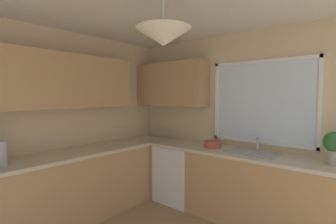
% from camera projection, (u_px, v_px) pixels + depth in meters
% --- Properties ---
extents(room_shell, '(4.04, 3.82, 2.55)m').
position_uv_depth(room_shell, '(139.00, 79.00, 2.92)').
color(room_shell, beige).
rests_on(room_shell, ground_plane).
extents(counter_run_left, '(0.65, 3.43, 0.89)m').
position_uv_depth(counter_run_left, '(64.00, 189.00, 3.13)').
color(counter_run_left, tan).
rests_on(counter_run_left, ground_plane).
extents(counter_run_back, '(3.13, 0.65, 0.89)m').
position_uv_depth(counter_run_back, '(258.00, 189.00, 3.11)').
color(counter_run_back, tan).
rests_on(counter_run_back, ground_plane).
extents(dishwasher, '(0.60, 0.60, 0.85)m').
position_uv_depth(dishwasher, '(180.00, 173.00, 3.86)').
color(dishwasher, white).
rests_on(dishwasher, ground_plane).
extents(kettle, '(0.14, 0.14, 0.26)m').
position_uv_depth(kettle, '(0.00, 154.00, 2.55)').
color(kettle, '#B7B7BC').
rests_on(kettle, counter_run_left).
extents(sink_assembly, '(0.62, 0.40, 0.19)m').
position_uv_depth(sink_assembly, '(253.00, 152.00, 3.13)').
color(sink_assembly, '#9EA0A5').
rests_on(sink_assembly, counter_run_back).
extents(potted_plant, '(0.21, 0.21, 0.34)m').
position_uv_depth(potted_plant, '(334.00, 145.00, 2.61)').
color(potted_plant, '#B2A899').
rests_on(potted_plant, counter_run_back).
extents(bowl, '(0.24, 0.24, 0.09)m').
position_uv_depth(bowl, '(213.00, 144.00, 3.49)').
color(bowl, '#B74C42').
rests_on(bowl, counter_run_back).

